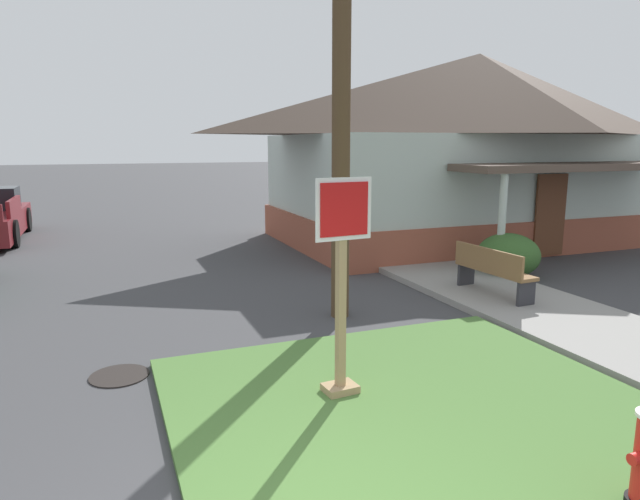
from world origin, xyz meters
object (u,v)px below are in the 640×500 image
stop_sign (341,294)px  street_bench (492,269)px  manhole_cover (119,376)px  utility_pole (342,1)px

stop_sign → street_bench: 4.83m
manhole_cover → utility_pole: (3.44, 1.23, 4.83)m
stop_sign → manhole_cover: (-2.26, 1.53, -1.19)m
stop_sign → manhole_cover: size_ratio=3.36×
street_bench → utility_pole: utility_pole is taller
manhole_cover → street_bench: size_ratio=0.41×
manhole_cover → street_bench: street_bench is taller
stop_sign → street_bench: size_ratio=1.38×
manhole_cover → utility_pole: bearing=19.6°
stop_sign → manhole_cover: bearing=145.8°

